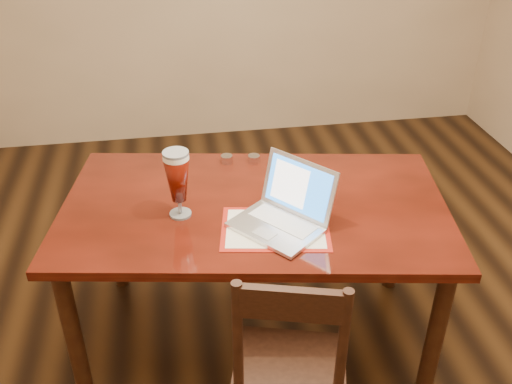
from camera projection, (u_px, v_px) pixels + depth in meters
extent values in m
plane|color=black|center=(294.00, 332.00, 3.04)|extent=(5.00, 5.00, 0.00)
cube|color=#50130A|center=(254.00, 208.00, 2.61)|extent=(1.89, 1.27, 0.04)
cylinder|color=#331B0C|center=(74.00, 337.00, 2.49)|extent=(0.08, 0.08, 0.78)
cylinder|color=#331B0C|center=(435.00, 339.00, 2.48)|extent=(0.08, 0.08, 0.78)
cylinder|color=#331B0C|center=(114.00, 229.00, 3.17)|extent=(0.08, 0.08, 0.78)
cylinder|color=#331B0C|center=(397.00, 230.00, 3.17)|extent=(0.08, 0.08, 0.78)
cube|color=maroon|center=(275.00, 229.00, 2.43)|extent=(0.51, 0.40, 0.00)
cube|color=beige|center=(275.00, 228.00, 2.43)|extent=(0.46, 0.35, 0.00)
cube|color=silver|center=(275.00, 228.00, 2.42)|extent=(0.42, 0.44, 0.02)
cube|color=silver|center=(283.00, 221.00, 2.45)|extent=(0.28, 0.30, 0.00)
cube|color=silver|center=(265.00, 233.00, 2.37)|extent=(0.11, 0.11, 0.00)
cube|color=silver|center=(299.00, 187.00, 2.45)|extent=(0.29, 0.32, 0.24)
cube|color=blue|center=(298.00, 187.00, 2.45)|extent=(0.25, 0.28, 0.20)
cube|color=white|center=(290.00, 184.00, 2.47)|extent=(0.15, 0.17, 0.17)
cylinder|color=silver|center=(181.00, 214.00, 2.52)|extent=(0.10, 0.10, 0.01)
cylinder|color=silver|center=(180.00, 206.00, 2.50)|extent=(0.02, 0.02, 0.07)
cylinder|color=white|center=(176.00, 157.00, 2.37)|extent=(0.11, 0.11, 0.02)
cylinder|color=silver|center=(175.00, 153.00, 2.36)|extent=(0.11, 0.11, 0.01)
cylinder|color=silver|center=(227.00, 159.00, 2.92)|extent=(0.06, 0.06, 0.04)
cylinder|color=silver|center=(254.00, 159.00, 2.93)|extent=(0.06, 0.06, 0.04)
cube|color=black|center=(289.00, 372.00, 2.24)|extent=(0.53, 0.52, 0.04)
cylinder|color=black|center=(250.00, 375.00, 2.52)|extent=(0.04, 0.04, 0.43)
cylinder|color=black|center=(330.00, 382.00, 2.49)|extent=(0.04, 0.04, 0.43)
cylinder|color=black|center=(238.00, 346.00, 1.96)|extent=(0.04, 0.04, 0.56)
cylinder|color=black|center=(342.00, 354.00, 1.93)|extent=(0.04, 0.04, 0.56)
cube|color=black|center=(291.00, 304.00, 1.83)|extent=(0.35, 0.12, 0.13)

